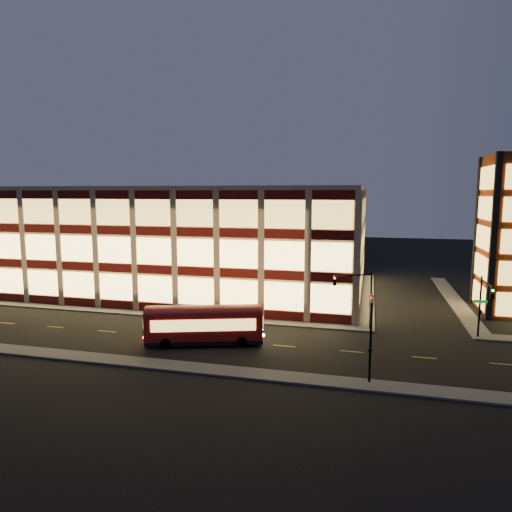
# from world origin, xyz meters

# --- Properties ---
(ground) EXTENTS (200.00, 200.00, 0.00)m
(ground) POSITION_xyz_m (0.00, 0.00, 0.00)
(ground) COLOR black
(ground) RESTS_ON ground
(sidewalk_office_south) EXTENTS (54.00, 2.00, 0.15)m
(sidewalk_office_south) POSITION_xyz_m (-3.00, 1.00, 0.07)
(sidewalk_office_south) COLOR #514F4C
(sidewalk_office_south) RESTS_ON ground
(sidewalk_office_east) EXTENTS (2.00, 30.00, 0.15)m
(sidewalk_office_east) POSITION_xyz_m (23.00, 17.00, 0.07)
(sidewalk_office_east) COLOR #514F4C
(sidewalk_office_east) RESTS_ON ground
(sidewalk_tower_west) EXTENTS (2.00, 30.00, 0.15)m
(sidewalk_tower_west) POSITION_xyz_m (34.00, 17.00, 0.07)
(sidewalk_tower_west) COLOR #514F4C
(sidewalk_tower_west) RESTS_ON ground
(sidewalk_near) EXTENTS (100.00, 2.00, 0.15)m
(sidewalk_near) POSITION_xyz_m (0.00, -13.00, 0.07)
(sidewalk_near) COLOR #514F4C
(sidewalk_near) RESTS_ON ground
(office_building) EXTENTS (50.45, 30.45, 14.50)m
(office_building) POSITION_xyz_m (-2.91, 16.91, 7.25)
(office_building) COLOR tan
(office_building) RESTS_ON ground
(traffic_signal_far) EXTENTS (3.79, 1.87, 6.00)m
(traffic_signal_far) POSITION_xyz_m (22.21, 0.24, 4.11)
(traffic_signal_far) COLOR black
(traffic_signal_far) RESTS_ON ground
(traffic_signal_right) EXTENTS (1.20, 4.37, 6.00)m
(traffic_signal_right) POSITION_xyz_m (33.50, -0.62, 4.10)
(traffic_signal_right) COLOR black
(traffic_signal_right) RESTS_ON ground
(traffic_signal_near) EXTENTS (0.32, 4.45, 6.00)m
(traffic_signal_near) POSITION_xyz_m (23.50, -11.03, 4.13)
(traffic_signal_near) COLOR black
(traffic_signal_near) RESTS_ON ground
(trolley_bus) EXTENTS (10.85, 5.75, 3.58)m
(trolley_bus) POSITION_xyz_m (8.77, -7.07, 1.98)
(trolley_bus) COLOR #9C0808
(trolley_bus) RESTS_ON ground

